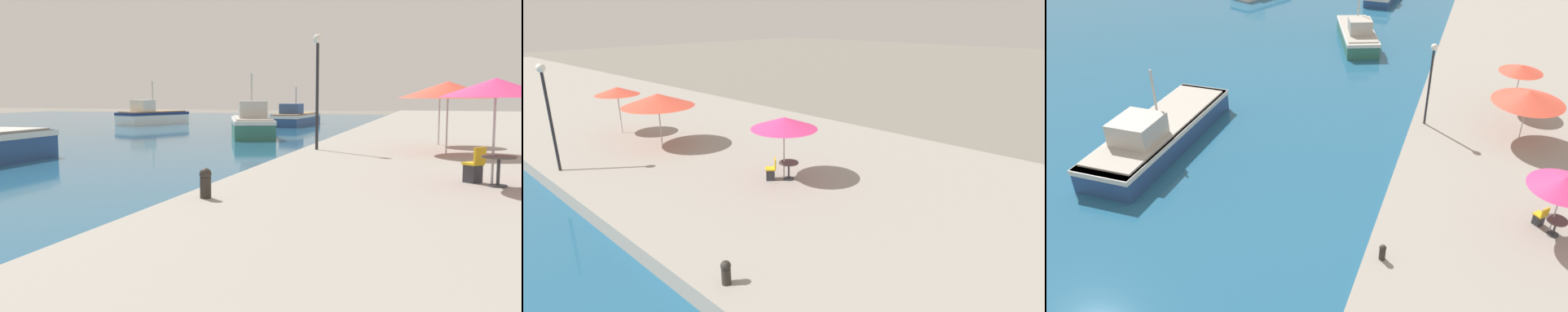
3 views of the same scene
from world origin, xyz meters
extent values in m
cube|color=#235B7F|center=(-28.00, 37.00, 0.02)|extent=(56.00, 90.00, 0.04)
cube|color=gray|center=(8.00, 37.00, 0.31)|extent=(16.00, 90.00, 0.63)
cube|color=navy|center=(-12.34, 18.42, 0.65)|extent=(3.22, 10.26, 1.23)
cube|color=silver|center=(-12.34, 18.42, 1.14)|extent=(3.28, 10.36, 0.25)
cube|color=#ADA89E|center=(-12.34, 18.42, 1.32)|extent=(2.96, 9.44, 0.10)
cube|color=#B7B2A8|center=(-12.31, 16.64, 1.92)|extent=(2.15, 2.29, 1.11)
cylinder|color=#B7B2A8|center=(-12.34, 18.42, 2.84)|extent=(0.12, 0.12, 2.95)
cube|color=#33705B|center=(-6.50, 37.79, 0.63)|extent=(5.11, 8.04, 1.19)
cube|color=silver|center=(-6.50, 37.79, 1.10)|extent=(5.19, 8.13, 0.25)
cube|color=#ADA89E|center=(-6.50, 37.79, 1.28)|extent=(4.70, 7.40, 0.10)
cube|color=#B7B2A8|center=(-6.01, 36.54, 1.86)|extent=(2.23, 2.20, 1.07)
cylinder|color=#B7B2A8|center=(-6.50, 37.79, 2.76)|extent=(0.12, 0.12, 2.86)
cylinder|color=#B7B7B7|center=(6.67, 16.58, 1.77)|extent=(0.06, 0.06, 2.29)
cone|color=#E5387A|center=(6.67, 16.58, 3.00)|extent=(2.66, 2.66, 0.47)
cylinder|color=#B7B7B7|center=(5.64, 24.27, 1.74)|extent=(0.06, 0.06, 2.22)
cone|color=#E04C38|center=(5.64, 24.27, 3.01)|extent=(3.60, 3.60, 0.63)
cylinder|color=#B7B7B7|center=(5.33, 28.04, 1.80)|extent=(0.06, 0.06, 2.35)
cone|color=#E04C38|center=(5.33, 28.04, 3.04)|extent=(2.42, 2.42, 0.42)
cylinder|color=#333338|center=(6.79, 16.43, 0.65)|extent=(0.44, 0.44, 0.04)
cylinder|color=#333338|center=(6.79, 16.43, 0.98)|extent=(0.08, 0.08, 0.70)
cylinder|color=#4C4742|center=(6.79, 16.43, 1.35)|extent=(0.80, 0.80, 0.04)
cube|color=#2D2D33|center=(6.24, 16.93, 0.85)|extent=(0.48, 0.48, 0.45)
cube|color=gold|center=(6.24, 16.93, 1.11)|extent=(0.57, 0.57, 0.06)
cube|color=gold|center=(6.38, 16.80, 1.34)|extent=(0.32, 0.33, 0.40)
cylinder|color=#2D2823|center=(0.68, 12.89, 0.85)|extent=(0.24, 0.24, 0.45)
sphere|color=#2D2823|center=(0.68, 12.89, 1.15)|extent=(0.26, 0.26, 0.26)
cylinder|color=#232328|center=(0.69, 24.30, 2.73)|extent=(0.12, 0.12, 4.20)
sphere|color=white|center=(0.69, 24.30, 5.01)|extent=(0.36, 0.36, 0.36)
camera|label=1|loc=(5.46, 1.55, 2.85)|focal=40.00mm
camera|label=2|loc=(-4.56, 5.94, 7.00)|focal=28.00mm
camera|label=3|loc=(2.60, -1.36, 13.75)|focal=35.00mm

